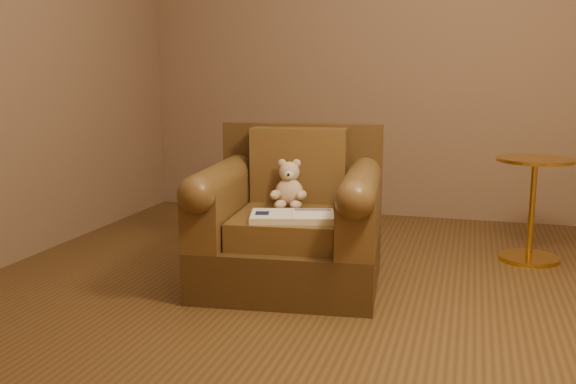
# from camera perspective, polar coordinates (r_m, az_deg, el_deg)

# --- Properties ---
(floor) EXTENTS (4.00, 4.00, 0.00)m
(floor) POSITION_cam_1_polar(r_m,az_deg,el_deg) (3.29, 4.81, -9.29)
(floor) COLOR brown
(floor) RESTS_ON ground
(armchair) EXTENTS (1.01, 0.97, 0.83)m
(armchair) POSITION_cam_1_polar(r_m,az_deg,el_deg) (3.44, 0.33, -2.80)
(armchair) COLOR #463017
(armchair) RESTS_ON floor
(teddy_bear) EXTENTS (0.19, 0.22, 0.26)m
(teddy_bear) POSITION_cam_1_polar(r_m,az_deg,el_deg) (3.48, 0.09, 0.30)
(teddy_bear) COLOR #D2B093
(teddy_bear) RESTS_ON armchair
(guidebook) EXTENTS (0.46, 0.35, 0.03)m
(guidebook) POSITION_cam_1_polar(r_m,az_deg,el_deg) (3.19, 0.39, -2.19)
(guidebook) COLOR beige
(guidebook) RESTS_ON armchair
(side_table) EXTENTS (0.45, 0.45, 0.62)m
(side_table) POSITION_cam_1_polar(r_m,az_deg,el_deg) (4.09, 20.88, -1.16)
(side_table) COLOR gold
(side_table) RESTS_ON floor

